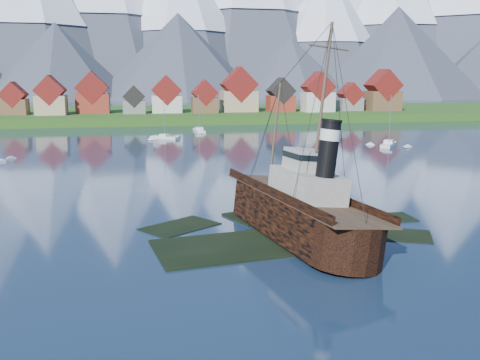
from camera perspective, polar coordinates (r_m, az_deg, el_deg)
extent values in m
plane|color=#16283F|center=(55.03, 3.53, -6.20)|extent=(1400.00, 1400.00, 0.00)
cube|color=black|center=(52.61, 0.87, -7.36)|extent=(19.08, 11.42, 1.00)
cube|color=black|center=(60.48, 8.11, -5.08)|extent=(15.15, 9.76, 1.00)
cube|color=black|center=(63.96, 3.25, -4.01)|extent=(11.45, 9.06, 1.00)
cube|color=black|center=(58.33, 15.33, -6.01)|extent=(10.27, 8.34, 1.00)
cube|color=black|center=(59.42, -6.42, -5.35)|extent=(9.42, 8.68, 1.00)
cube|color=black|center=(64.77, 15.39, -4.27)|extent=(6.00, 4.00, 1.00)
cube|color=#1E4D16|center=(221.89, -7.52, 6.64)|extent=(600.00, 80.00, 3.20)
cube|color=#3F3D38|center=(184.09, -6.78, 5.79)|extent=(600.00, 2.50, 2.00)
cube|color=brown|center=(208.60, -22.92, 7.19)|extent=(9.00, 8.00, 5.50)
cube|color=maroon|center=(208.42, -23.01, 8.39)|extent=(9.16, 8.16, 9.16)
cube|color=tan|center=(203.33, -19.49, 7.54)|extent=(10.50, 9.00, 6.80)
cube|color=maroon|center=(203.14, -19.59, 9.02)|extent=(10.69, 9.18, 10.69)
cube|color=maroon|center=(207.72, -15.41, 7.88)|extent=(12.00, 8.50, 7.20)
cube|color=maroon|center=(207.54, -15.49, 9.47)|extent=(12.22, 8.67, 12.22)
cube|color=slate|center=(202.19, -11.22, 7.65)|extent=(8.00, 7.00, 4.80)
cube|color=black|center=(202.02, -11.26, 8.74)|extent=(8.15, 7.14, 8.15)
cube|color=beige|center=(205.45, -7.84, 8.03)|extent=(11.00, 9.50, 6.40)
cube|color=maroon|center=(205.27, -7.88, 9.47)|extent=(11.20, 9.69, 11.20)
cube|color=brown|center=(202.74, -3.79, 7.98)|extent=(9.50, 8.00, 5.80)
cube|color=maroon|center=(202.56, -3.80, 9.28)|extent=(9.67, 8.16, 9.67)
cube|color=tan|center=(209.81, -0.13, 8.40)|extent=(13.50, 10.00, 8.00)
cube|color=maroon|center=(209.63, -0.13, 10.16)|extent=(13.75, 10.20, 13.75)
cube|color=maroon|center=(210.53, 4.35, 8.14)|extent=(10.00, 8.50, 6.20)
cube|color=black|center=(210.35, 4.37, 9.47)|extent=(10.18, 8.67, 10.18)
cube|color=beige|center=(211.76, 8.27, 8.25)|extent=(11.50, 9.00, 7.50)
cube|color=maroon|center=(211.59, 8.31, 9.82)|extent=(11.71, 9.18, 11.71)
cube|color=slate|center=(220.88, 11.63, 7.92)|extent=(9.00, 7.50, 5.00)
cube|color=maroon|center=(220.72, 11.67, 8.99)|extent=(9.16, 7.65, 9.16)
cube|color=brown|center=(224.29, 14.94, 8.18)|extent=(12.50, 10.00, 7.80)
cube|color=maroon|center=(224.12, 15.02, 9.75)|extent=(12.73, 10.20, 12.73)
cone|color=#2D333D|center=(516.42, -21.44, 16.50)|extent=(180.00, 180.00, 150.00)
cone|color=#2D333D|center=(551.26, -14.33, 18.07)|extent=(210.00, 210.00, 180.00)
cone|color=#2D333D|center=(525.51, -6.41, 16.78)|extent=(170.00, 170.00, 145.00)
cone|color=#2D333D|center=(544.58, 9.12, 15.44)|extent=(150.00, 150.00, 125.00)
cone|color=white|center=(547.18, 9.20, 18.05)|extent=(93.00, 93.00, 75.00)
cone|color=#2D333D|center=(605.26, 15.63, 16.86)|extent=(200.00, 200.00, 170.00)
cone|color=#2D333D|center=(632.69, 23.11, 17.05)|extent=(230.00, 230.00, 190.00)
cone|color=#2D333D|center=(428.81, -18.93, 11.78)|extent=(120.00, 120.00, 58.00)
cone|color=#2D333D|center=(421.48, -6.55, 12.86)|extent=(136.00, 136.00, 66.00)
cone|color=#2D333D|center=(441.51, 5.41, 11.75)|extent=(110.00, 110.00, 50.00)
cone|color=#2D333D|center=(472.23, 16.36, 12.83)|extent=(150.00, 150.00, 75.00)
cube|color=black|center=(55.20, 5.88, -3.88)|extent=(6.60, 19.01, 3.96)
cone|color=black|center=(66.77, 2.84, -1.24)|extent=(6.60, 6.60, 6.60)
cylinder|color=black|center=(46.55, 9.26, -6.79)|extent=(6.60, 6.60, 3.96)
cube|color=#4C3826|center=(54.71, 5.92, -1.78)|extent=(6.47, 25.08, 0.24)
cube|color=black|center=(53.80, 2.70, -1.49)|extent=(0.19, 24.29, 0.85)
cube|color=black|center=(55.61, 9.06, -1.21)|extent=(0.19, 24.29, 0.85)
cube|color=#ADA89E|center=(53.09, 6.39, -0.62)|extent=(4.90, 8.02, 2.83)
cube|color=#ADA89E|center=(53.55, 6.15, 2.15)|extent=(3.39, 3.77, 2.07)
cylinder|color=black|center=(49.50, 7.56, 3.28)|extent=(1.79, 1.79, 5.28)
cylinder|color=silver|center=(49.35, 7.59, 4.79)|extent=(1.89, 1.89, 1.04)
cylinder|color=#473828|center=(60.96, 3.98, 5.03)|extent=(0.26, 0.26, 11.32)
cylinder|color=#473828|center=(51.15, 6.94, 9.79)|extent=(0.30, 0.30, 12.26)
cube|color=silver|center=(144.37, -8.04, 4.41)|extent=(7.76, 6.91, 1.11)
cube|color=silver|center=(144.27, -8.04, 4.75)|extent=(2.97, 2.90, 0.65)
cylinder|color=gray|center=(143.87, -8.09, 6.53)|extent=(0.13, 0.13, 9.63)
cube|color=silver|center=(132.42, 15.58, 3.54)|extent=(7.38, 8.76, 1.30)
cube|color=silver|center=(132.30, 15.60, 3.98)|extent=(3.17, 3.28, 0.76)
cylinder|color=gray|center=(131.80, 15.72, 6.25)|extent=(0.15, 0.15, 11.28)
cube|color=silver|center=(161.97, -4.39, 5.18)|extent=(2.75, 10.10, 1.21)
cube|color=silver|center=(161.88, -4.39, 5.52)|extent=(2.28, 2.86, 0.70)
cylinder|color=gray|center=(161.50, -4.42, 7.24)|extent=(0.14, 0.14, 10.44)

